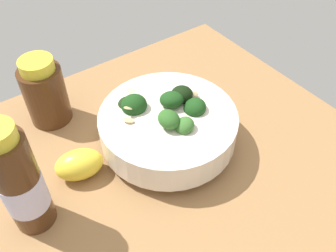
% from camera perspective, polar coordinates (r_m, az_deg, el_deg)
% --- Properties ---
extents(ground_plane, '(0.63, 0.63, 0.04)m').
position_cam_1_polar(ground_plane, '(0.58, 1.53, -7.90)').
color(ground_plane, '#996D42').
extents(bowl_of_broccoli, '(0.22, 0.22, 0.10)m').
position_cam_1_polar(bowl_of_broccoli, '(0.57, -0.03, 0.25)').
color(bowl_of_broccoli, silver).
rests_on(bowl_of_broccoli, ground_plane).
extents(lemon_wedge, '(0.07, 0.08, 0.05)m').
position_cam_1_polar(lemon_wedge, '(0.56, -13.84, -5.91)').
color(lemon_wedge, yellow).
rests_on(lemon_wedge, ground_plane).
extents(bottle_tall, '(0.06, 0.06, 0.18)m').
position_cam_1_polar(bottle_tall, '(0.49, -22.26, -8.42)').
color(bottle_tall, '#472814').
rests_on(bottle_tall, ground_plane).
extents(bottle_short, '(0.07, 0.07, 0.12)m').
position_cam_1_polar(bottle_short, '(0.64, -18.85, 5.06)').
color(bottle_short, '#472814').
rests_on(bottle_short, ground_plane).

